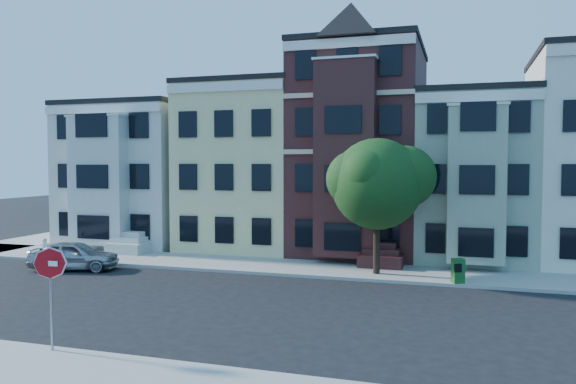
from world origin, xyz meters
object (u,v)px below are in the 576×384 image
(fire_hydrant, at_px, (45,248))
(stop_sign, at_px, (51,292))
(newspaper_box, at_px, (458,271))
(street_tree, at_px, (377,190))
(parked_car, at_px, (74,255))

(fire_hydrant, relative_size, stop_sign, 0.23)
(newspaper_box, bearing_deg, street_tree, 140.31)
(stop_sign, bearing_deg, street_tree, 57.64)
(fire_hydrant, bearing_deg, stop_sign, -48.69)
(parked_car, bearing_deg, street_tree, -94.93)
(stop_sign, bearing_deg, newspaper_box, 44.56)
(parked_car, bearing_deg, newspaper_box, -100.21)
(street_tree, relative_size, parked_car, 1.82)
(fire_hydrant, distance_m, stop_sign, 18.04)
(newspaper_box, height_order, fire_hydrant, newspaper_box)
(parked_car, height_order, newspaper_box, parked_car)
(parked_car, relative_size, stop_sign, 1.33)
(parked_car, bearing_deg, stop_sign, -160.42)
(street_tree, xyz_separation_m, newspaper_box, (3.71, -1.02, -3.43))
(street_tree, distance_m, parked_car, 15.45)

